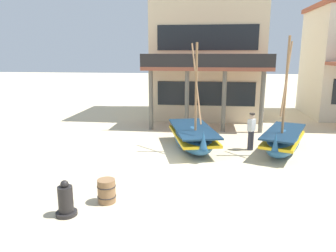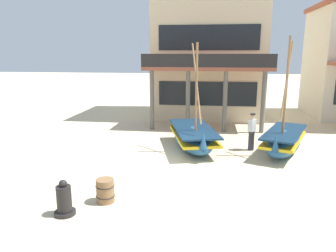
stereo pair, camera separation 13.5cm
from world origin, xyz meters
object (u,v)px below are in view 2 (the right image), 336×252
fishing_boat_near_left (193,137)px  fishing_boat_centre_large (284,141)px  wooden_barrel (105,191)px  fisherman_by_hull (252,132)px  harbor_building_main (209,40)px  capstan_winch (64,201)px

fishing_boat_near_left → fishing_boat_centre_large: bearing=-2.6°
fishing_boat_near_left → wooden_barrel: size_ratio=6.73×
fisherman_by_hull → harbor_building_main: (-2.10, 8.54, 4.33)m
fishing_boat_near_left → fisherman_by_hull: bearing=3.2°
fishing_boat_near_left → fisherman_by_hull: size_ratio=2.80×
fishing_boat_centre_large → capstan_winch: 9.49m
fishing_boat_near_left → wooden_barrel: (-2.22, -5.71, -0.21)m
fisherman_by_hull → fishing_boat_centre_large: bearing=-13.6°
wooden_barrel → fisherman_by_hull: bearing=50.5°
fisherman_by_hull → wooden_barrel: size_ratio=2.41×
capstan_winch → fishing_boat_near_left: bearing=65.0°
fishing_boat_near_left → harbor_building_main: harbor_building_main is taller
fishing_boat_near_left → fishing_boat_centre_large: size_ratio=0.95×
fishing_boat_near_left → capstan_winch: (-3.07, -6.59, -0.15)m
fishing_boat_near_left → capstan_winch: bearing=-115.0°
wooden_barrel → harbor_building_main: 15.42m
fisherman_by_hull → harbor_building_main: 9.80m
fishing_boat_near_left → fisherman_by_hull: (2.60, 0.15, 0.28)m
fishing_boat_centre_large → wooden_barrel: (-6.16, -5.53, -0.22)m
fisherman_by_hull → wooden_barrel: (-4.82, -5.86, -0.48)m
fishing_boat_near_left → harbor_building_main: (0.50, 8.68, 4.61)m
fishing_boat_near_left → wooden_barrel: fishing_boat_near_left is taller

